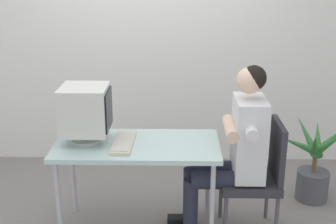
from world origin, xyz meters
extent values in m
cube|color=silver|center=(0.30, 1.40, 1.50)|extent=(8.00, 0.10, 3.00)
cylinder|color=#B7B7BC|center=(-0.56, -0.25, 0.35)|extent=(0.04, 0.04, 0.70)
cylinder|color=#B7B7BC|center=(0.56, -0.25, 0.35)|extent=(0.04, 0.04, 0.70)
cylinder|color=#B7B7BC|center=(-0.56, 0.25, 0.35)|extent=(0.04, 0.04, 0.70)
cylinder|color=#B7B7BC|center=(0.56, 0.25, 0.35)|extent=(0.04, 0.04, 0.70)
cube|color=silver|center=(0.00, 0.00, 0.71)|extent=(1.24, 0.61, 0.04)
cylinder|color=silver|center=(-0.38, 0.04, 0.74)|extent=(0.23, 0.23, 0.02)
cylinder|color=silver|center=(-0.38, 0.04, 0.78)|extent=(0.06, 0.06, 0.06)
cube|color=silver|center=(-0.38, 0.04, 0.98)|extent=(0.34, 0.35, 0.35)
cube|color=black|center=(-0.21, 0.04, 0.98)|extent=(0.01, 0.29, 0.29)
cube|color=beige|center=(-0.10, -0.01, 0.74)|extent=(0.16, 0.45, 0.02)
cube|color=beige|center=(-0.10, -0.01, 0.76)|extent=(0.13, 0.40, 0.01)
cylinder|color=#4C4C51|center=(0.66, -0.20, 0.20)|extent=(0.03, 0.03, 0.41)
cylinder|color=#4C4C51|center=(1.04, -0.20, 0.20)|extent=(0.03, 0.03, 0.41)
cylinder|color=#4C4C51|center=(0.66, 0.17, 0.20)|extent=(0.03, 0.03, 0.41)
cylinder|color=#4C4C51|center=(1.04, 0.17, 0.20)|extent=(0.03, 0.03, 0.41)
cube|color=#2D2D33|center=(0.85, -0.01, 0.44)|extent=(0.44, 0.44, 0.06)
cube|color=#2D2D33|center=(1.05, -0.01, 0.69)|extent=(0.04, 0.39, 0.44)
cube|color=silver|center=(0.83, -0.01, 0.79)|extent=(0.22, 0.38, 0.60)
sphere|color=beige|center=(0.81, -0.01, 1.22)|extent=(0.19, 0.19, 0.19)
sphere|color=black|center=(0.84, -0.01, 1.24)|extent=(0.18, 0.18, 0.18)
cylinder|color=#262838|center=(0.62, -0.10, 0.49)|extent=(0.42, 0.14, 0.14)
cylinder|color=#262838|center=(0.62, 0.08, 0.49)|extent=(0.42, 0.14, 0.14)
cylinder|color=#262838|center=(0.41, -0.10, 0.24)|extent=(0.11, 0.11, 0.49)
cylinder|color=#262838|center=(0.41, 0.08, 0.24)|extent=(0.11, 0.11, 0.49)
cube|color=black|center=(0.35, 0.08, 0.03)|extent=(0.24, 0.09, 0.06)
cylinder|color=silver|center=(0.81, -0.23, 0.91)|extent=(0.09, 0.14, 0.09)
cylinder|color=silver|center=(0.81, 0.20, 0.91)|extent=(0.09, 0.14, 0.09)
cylinder|color=beige|center=(0.69, -0.01, 0.86)|extent=(0.09, 0.38, 0.09)
cylinder|color=#4C4C51|center=(1.50, 0.50, 0.13)|extent=(0.28, 0.28, 0.27)
cylinder|color=brown|center=(1.50, 0.50, 0.36)|extent=(0.04, 0.04, 0.19)
cone|color=#327335|center=(1.62, 0.52, 0.56)|extent=(0.36, 0.13, 0.32)
cone|color=#327335|center=(1.55, 0.63, 0.53)|extent=(0.17, 0.38, 0.28)
cone|color=#327335|center=(1.44, 0.60, 0.57)|extent=(0.22, 0.31, 0.36)
cone|color=#327335|center=(1.36, 0.51, 0.52)|extent=(0.40, 0.10, 0.22)
cone|color=#327335|center=(1.46, 0.39, 0.56)|extent=(0.19, 0.33, 0.34)
cone|color=#327335|center=(1.58, 0.41, 0.57)|extent=(0.25, 0.30, 0.36)
camera|label=1|loc=(0.30, -3.16, 2.05)|focal=48.85mm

